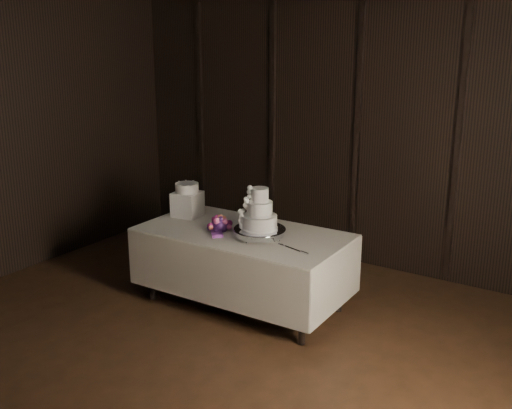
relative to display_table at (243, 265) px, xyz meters
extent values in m
cube|color=black|center=(0.39, 1.71, 1.08)|extent=(6.04, 0.04, 3.04)
cube|color=beige|center=(0.00, 0.00, 0.34)|extent=(2.00, 1.07, 0.01)
cube|color=white|center=(0.00, 0.00, -0.06)|extent=(1.84, 0.95, 0.71)
cylinder|color=silver|center=(0.24, -0.07, 0.39)|extent=(0.55, 0.55, 0.09)
cylinder|color=white|center=(0.24, -0.07, 0.50)|extent=(0.32, 0.32, 0.13)
cylinder|color=white|center=(0.24, -0.07, 0.63)|extent=(0.24, 0.24, 0.13)
cylinder|color=white|center=(0.24, -0.07, 0.75)|extent=(0.16, 0.16, 0.13)
cube|color=white|center=(-0.76, 0.11, 0.47)|extent=(0.29, 0.29, 0.25)
cylinder|color=white|center=(-0.76, 0.11, 0.64)|extent=(0.29, 0.29, 0.09)
cube|color=silver|center=(0.60, -0.16, 0.35)|extent=(0.36, 0.12, 0.01)
camera|label=1|loc=(3.07, -4.43, 2.15)|focal=42.00mm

